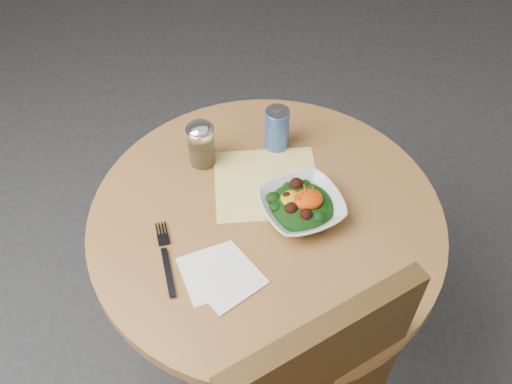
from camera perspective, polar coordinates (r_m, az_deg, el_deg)
ground at (r=2.08m, az=0.75°, el=-15.32°), size 6.00×6.00×0.00m
table at (r=1.60m, az=0.95°, el=-6.76°), size 0.90×0.90×0.75m
cloth_napkin at (r=1.51m, az=1.09°, el=0.86°), size 0.32×0.31×0.00m
paper_napkins at (r=1.33m, az=-3.61°, el=-8.29°), size 0.19×0.19×0.00m
salad_bowl at (r=1.43m, az=4.57°, el=-1.38°), size 0.22×0.22×0.08m
fork at (r=1.37m, az=-9.03°, el=-6.29°), size 0.04×0.22×0.00m
spice_shaker at (r=1.52m, az=-5.51°, el=4.80°), size 0.07×0.07×0.13m
beverage_can at (r=1.56m, az=2.10°, el=6.34°), size 0.07×0.07×0.13m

